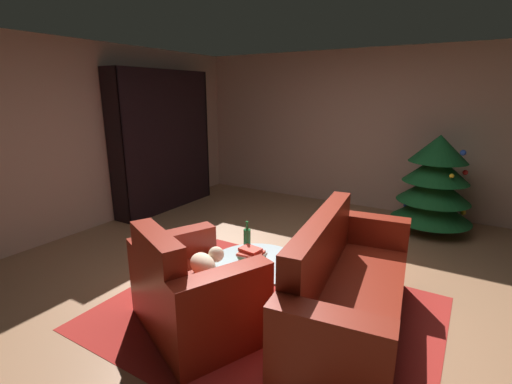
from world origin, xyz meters
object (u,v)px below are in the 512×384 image
(couch_red, at_px, (347,295))
(coffee_table, at_px, (256,266))
(bookshelf_unit, at_px, (169,143))
(bottle_on_table, at_px, (247,240))
(armchair_red, at_px, (193,292))
(book_stack_on_table, at_px, (251,255))
(decorated_tree, at_px, (435,184))

(couch_red, height_order, coffee_table, couch_red)
(bookshelf_unit, xyz_separation_m, coffee_table, (2.84, -1.94, -0.64))
(bookshelf_unit, height_order, bottle_on_table, bookshelf_unit)
(armchair_red, relative_size, book_stack_on_table, 5.82)
(armchair_red, distance_m, couch_red, 1.23)
(coffee_table, xyz_separation_m, decorated_tree, (1.07, 2.90, 0.24))
(bookshelf_unit, relative_size, armchair_red, 1.73)
(couch_red, distance_m, book_stack_on_table, 0.85)
(bookshelf_unit, relative_size, decorated_tree, 1.65)
(armchair_red, xyz_separation_m, coffee_table, (0.31, 0.48, 0.11))
(bookshelf_unit, xyz_separation_m, armchair_red, (2.54, -2.41, -0.75))
(coffee_table, height_order, book_stack_on_table, book_stack_on_table)
(armchair_red, height_order, bottle_on_table, armchair_red)
(decorated_tree, bearing_deg, couch_red, -96.19)
(coffee_table, bearing_deg, couch_red, 8.45)
(decorated_tree, bearing_deg, book_stack_on_table, -110.93)
(couch_red, bearing_deg, armchair_red, -151.28)
(couch_red, distance_m, bottle_on_table, 0.98)
(bottle_on_table, xyz_separation_m, decorated_tree, (1.25, 2.77, 0.09))
(coffee_table, relative_size, bottle_on_table, 2.70)
(coffee_table, distance_m, decorated_tree, 3.10)
(book_stack_on_table, height_order, decorated_tree, decorated_tree)
(book_stack_on_table, bearing_deg, couch_red, 8.91)
(armchair_red, height_order, couch_red, couch_red)
(bookshelf_unit, bearing_deg, book_stack_on_table, -34.88)
(bottle_on_table, bearing_deg, coffee_table, -36.35)
(armchair_red, bearing_deg, decorated_tree, 67.79)
(couch_red, bearing_deg, bottle_on_table, 179.05)
(couch_red, xyz_separation_m, bottle_on_table, (-0.94, 0.02, 0.26))
(armchair_red, distance_m, book_stack_on_table, 0.57)
(book_stack_on_table, relative_size, decorated_tree, 0.16)
(armchair_red, bearing_deg, bookshelf_unit, 136.42)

